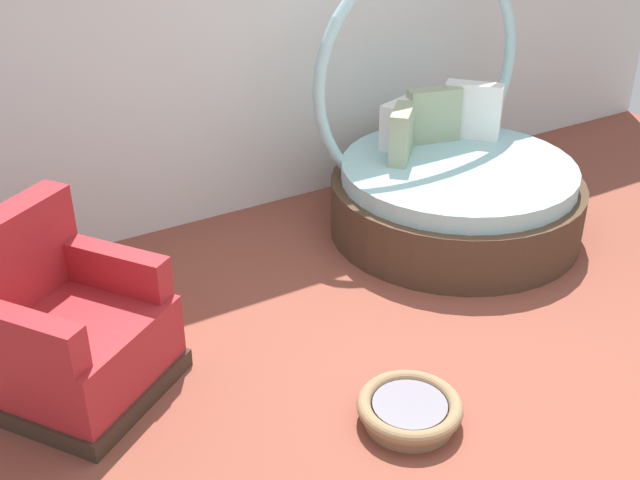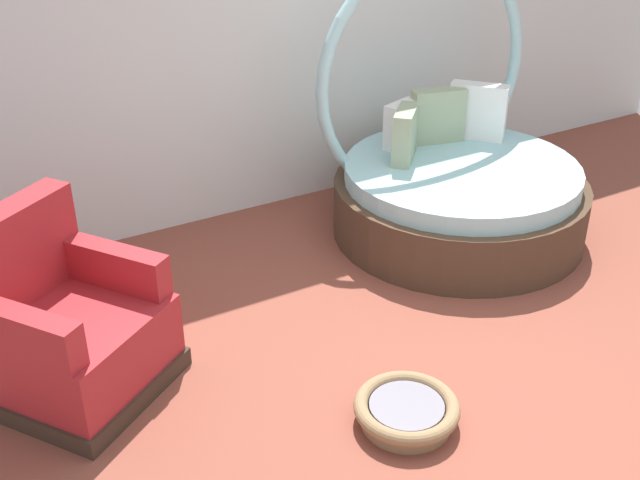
% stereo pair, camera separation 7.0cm
% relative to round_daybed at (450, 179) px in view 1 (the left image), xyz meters
% --- Properties ---
extents(ground_plane, '(8.00, 8.00, 0.02)m').
position_rel_round_daybed_xyz_m(ground_plane, '(-0.95, -1.48, -0.37)').
color(ground_plane, brown).
extents(back_wall, '(8.00, 0.12, 2.64)m').
position_rel_round_daybed_xyz_m(back_wall, '(-0.95, 1.04, 0.96)').
color(back_wall, silver).
rests_on(back_wall, ground_plane).
extents(round_daybed, '(1.71, 1.71, 1.85)m').
position_rel_round_daybed_xyz_m(round_daybed, '(0.00, 0.00, 0.00)').
color(round_daybed, '#473323').
rests_on(round_daybed, ground_plane).
extents(red_armchair, '(1.11, 1.11, 0.94)m').
position_rel_round_daybed_xyz_m(red_armchair, '(-2.74, -0.40, -0.03)').
color(red_armchair, '#38281E').
rests_on(red_armchair, ground_plane).
extents(pet_basket, '(0.51, 0.51, 0.13)m').
position_rel_round_daybed_xyz_m(pet_basket, '(-1.43, -1.49, -0.29)').
color(pet_basket, '#8E704C').
rests_on(pet_basket, ground_plane).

